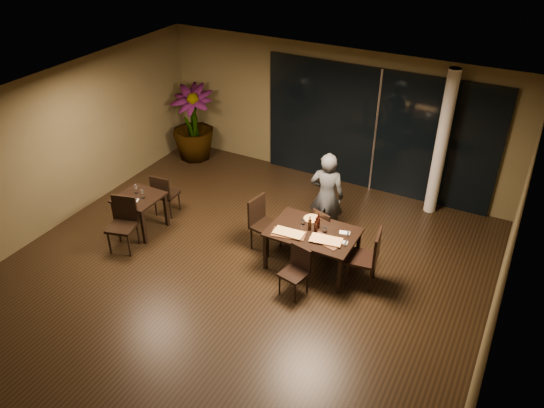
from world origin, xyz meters
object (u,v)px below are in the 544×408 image
(chair_main_left, at_px, (262,221))
(side_table, at_px, (139,202))
(diner, at_px, (327,196))
(chair_main_near, at_px, (297,268))
(chair_main_right, at_px, (368,255))
(potted_plant, at_px, (193,123))
(chair_side_far, at_px, (164,193))
(bottle_c, at_px, (318,221))
(bottle_a, at_px, (310,223))
(chair_main_far, at_px, (324,228))
(chair_side_near, at_px, (123,220))
(bottle_b, at_px, (316,225))
(main_table, at_px, (313,235))

(chair_main_left, bearing_deg, side_table, 114.12)
(chair_main_left, bearing_deg, diner, -36.23)
(chair_main_near, distance_m, chair_main_right, 1.21)
(potted_plant, bearing_deg, chair_side_far, -68.21)
(side_table, relative_size, chair_main_right, 0.75)
(bottle_c, bearing_deg, chair_main_left, -179.02)
(chair_main_near, bearing_deg, potted_plant, 154.97)
(chair_side_far, relative_size, diner, 0.52)
(side_table, bearing_deg, potted_plant, 106.25)
(chair_main_right, height_order, bottle_a, chair_main_right)
(side_table, xyz_separation_m, bottle_a, (3.33, 0.51, 0.26))
(diner, bearing_deg, bottle_a, 85.07)
(side_table, bearing_deg, chair_side_far, 83.21)
(side_table, xyz_separation_m, bottle_c, (3.43, 0.64, 0.28))
(chair_main_far, bearing_deg, bottle_a, 102.54)
(chair_side_far, distance_m, chair_side_near, 1.21)
(diner, xyz_separation_m, bottle_c, (0.20, -0.85, 0.02))
(chair_side_near, bearing_deg, chair_main_right, -1.38)
(diner, relative_size, bottle_b, 6.44)
(chair_main_right, bearing_deg, chair_main_left, -101.71)
(side_table, bearing_deg, chair_main_left, 14.84)
(main_table, relative_size, chair_main_near, 1.75)
(chair_main_right, distance_m, potted_plant, 5.88)
(bottle_a, bearing_deg, diner, 96.10)
(main_table, relative_size, chair_side_far, 1.63)
(chair_side_near, bearing_deg, chair_main_far, 11.09)
(chair_side_near, xyz_separation_m, diner, (3.12, 2.06, 0.31))
(chair_main_left, distance_m, chair_side_far, 2.26)
(side_table, distance_m, chair_main_far, 3.55)
(side_table, relative_size, chair_main_far, 0.94)
(side_table, height_order, chair_main_near, chair_main_near)
(bottle_b, bearing_deg, chair_main_near, -88.99)
(chair_side_far, bearing_deg, chair_main_near, 158.64)
(chair_main_near, xyz_separation_m, potted_plant, (-4.34, 3.29, 0.42))
(chair_main_left, xyz_separation_m, chair_side_near, (-2.24, -1.19, 0.00))
(main_table, distance_m, potted_plant, 5.00)
(main_table, distance_m, bottle_c, 0.27)
(chair_side_near, xyz_separation_m, bottle_c, (3.33, 1.21, 0.33))
(diner, bearing_deg, main_table, 89.04)
(side_table, distance_m, chair_side_far, 0.65)
(side_table, xyz_separation_m, chair_main_far, (3.38, 1.07, -0.15))
(chair_main_right, bearing_deg, chair_main_far, -127.46)
(bottle_a, bearing_deg, chair_main_far, 84.53)
(bottle_a, relative_size, bottle_b, 1.00)
(chair_main_far, bearing_deg, chair_main_near, 111.00)
(chair_side_far, bearing_deg, chair_main_right, 171.30)
(side_table, relative_size, bottle_c, 2.64)
(diner, height_order, bottle_b, diner)
(chair_main_far, distance_m, potted_plant, 4.73)
(chair_main_near, relative_size, diner, 0.49)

